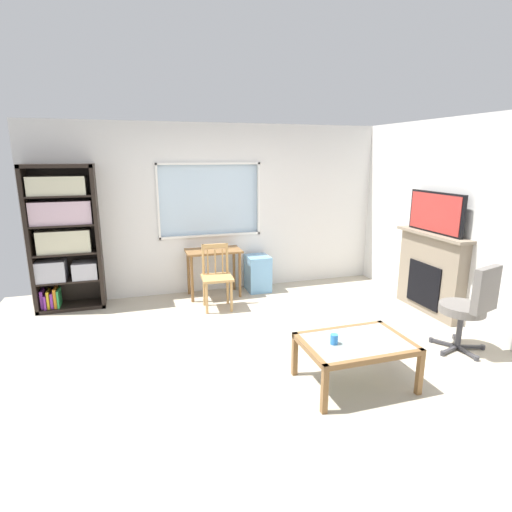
% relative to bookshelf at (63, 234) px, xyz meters
% --- Properties ---
extents(ground, '(6.35, 5.47, 0.02)m').
position_rel_bookshelf_xyz_m(ground, '(2.15, -1.99, -1.07)').
color(ground, '#B2A893').
extents(wall_back_with_window, '(5.35, 0.15, 2.57)m').
position_rel_bookshelf_xyz_m(wall_back_with_window, '(2.16, 0.24, 0.21)').
color(wall_back_with_window, silver).
rests_on(wall_back_with_window, ground).
extents(wall_right, '(0.12, 4.67, 2.57)m').
position_rel_bookshelf_xyz_m(wall_right, '(4.89, -1.99, 0.23)').
color(wall_right, silver).
rests_on(wall_right, ground).
extents(bookshelf, '(0.90, 0.38, 1.99)m').
position_rel_bookshelf_xyz_m(bookshelf, '(0.00, 0.00, 0.00)').
color(bookshelf, black).
rests_on(bookshelf, ground).
extents(desk_under_window, '(0.82, 0.46, 0.72)m').
position_rel_bookshelf_xyz_m(desk_under_window, '(2.04, -0.11, -0.47)').
color(desk_under_window, brown).
rests_on(desk_under_window, ground).
extents(wooden_chair, '(0.45, 0.43, 0.90)m').
position_rel_bookshelf_xyz_m(wooden_chair, '(1.98, -0.62, -0.59)').
color(wooden_chair, tan).
rests_on(wooden_chair, ground).
extents(plastic_drawer_unit, '(0.35, 0.40, 0.56)m').
position_rel_bookshelf_xyz_m(plastic_drawer_unit, '(2.76, -0.06, -0.78)').
color(plastic_drawer_unit, '#72ADDB').
rests_on(plastic_drawer_unit, ground).
extents(fireplace, '(0.26, 1.21, 1.11)m').
position_rel_bookshelf_xyz_m(fireplace, '(4.73, -1.61, -0.50)').
color(fireplace, gray).
rests_on(fireplace, ground).
extents(tv, '(0.06, 0.96, 0.54)m').
position_rel_bookshelf_xyz_m(tv, '(4.71, -1.61, 0.32)').
color(tv, black).
rests_on(tv, fireplace).
extents(office_chair, '(0.58, 0.56, 1.00)m').
position_rel_bookshelf_xyz_m(office_chair, '(4.30, -2.75, -0.50)').
color(office_chair, slate).
rests_on(office_chair, ground).
extents(coffee_table, '(0.99, 0.70, 0.44)m').
position_rel_bookshelf_xyz_m(coffee_table, '(2.80, -2.96, -0.68)').
color(coffee_table, '#8C9E99').
rests_on(coffee_table, ground).
extents(sippy_cup, '(0.07, 0.07, 0.09)m').
position_rel_bookshelf_xyz_m(sippy_cup, '(2.58, -2.95, -0.57)').
color(sippy_cup, '#337FD6').
rests_on(sippy_cup, coffee_table).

